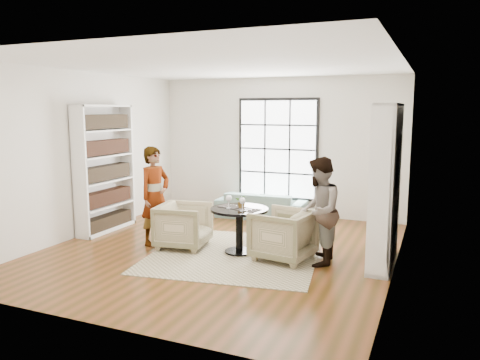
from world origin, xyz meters
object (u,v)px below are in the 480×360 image
at_px(wine_glass_left, 229,199).
at_px(sofa, 261,205).
at_px(armchair_right, 283,235).
at_px(flower_centerpiece, 242,201).
at_px(pedestal_table, 239,221).
at_px(armchair_left, 184,226).
at_px(person_right, 319,211).
at_px(wine_glass_right, 242,201).
at_px(person_left, 155,196).

bearing_deg(wine_glass_left, sofa, 98.54).
bearing_deg(armchair_right, flower_centerpiece, -85.60).
xyz_separation_m(pedestal_table, armchair_left, (-0.99, -0.07, -0.16)).
relative_size(sofa, wine_glass_left, 8.85).
bearing_deg(armchair_left, sofa, -18.83).
bearing_deg(armchair_right, pedestal_table, -82.73).
bearing_deg(wine_glass_left, armchair_right, 2.13).
height_order(pedestal_table, person_right, person_right).
relative_size(wine_glass_right, flower_centerpiece, 1.01).
height_order(armchair_left, armchair_right, armchair_right).
height_order(armchair_right, flower_centerpiece, flower_centerpiece).
bearing_deg(person_right, wine_glass_left, -95.25).
distance_m(sofa, person_right, 3.17).
height_order(person_left, flower_centerpiece, person_left).
relative_size(pedestal_table, armchair_left, 1.12).
bearing_deg(wine_glass_right, person_right, 6.05).
height_order(person_left, wine_glass_right, person_left).
height_order(pedestal_table, sofa, pedestal_table).
relative_size(person_left, wine_glass_left, 7.89).
relative_size(pedestal_table, wine_glass_left, 4.34).
relative_size(armchair_left, wine_glass_left, 3.86).
height_order(pedestal_table, flower_centerpiece, flower_centerpiece).
distance_m(armchair_right, person_left, 2.33).
xyz_separation_m(sofa, armchair_left, (-0.45, -2.56, 0.10)).
xyz_separation_m(armchair_left, wine_glass_left, (0.83, 0.01, 0.52)).
bearing_deg(pedestal_table, flower_centerpiece, 49.29).
bearing_deg(flower_centerpiece, wine_glass_right, -65.28).
xyz_separation_m(person_right, wine_glass_right, (-1.18, -0.13, 0.09)).
bearing_deg(flower_centerpiece, wine_glass_left, -151.40).
height_order(wine_glass_left, wine_glass_right, wine_glass_left).
height_order(pedestal_table, armchair_left, armchair_left).
height_order(sofa, wine_glass_left, wine_glass_left).
xyz_separation_m(person_left, wine_glass_right, (1.66, -0.08, 0.05)).
xyz_separation_m(armchair_left, armchair_right, (1.74, 0.04, 0.02)).
bearing_deg(wine_glass_left, armchair_left, -179.53).
height_order(armchair_left, person_right, person_right).
xyz_separation_m(sofa, person_left, (-1.00, -2.56, 0.57)).
bearing_deg(wine_glass_right, wine_glass_left, 161.62).
relative_size(pedestal_table, wine_glass_right, 4.37).
bearing_deg(armchair_left, pedestal_table, -94.63).
xyz_separation_m(armchair_right, flower_centerpiece, (-0.72, 0.07, 0.45)).
relative_size(person_right, wine_glass_right, 7.61).
xyz_separation_m(sofa, wine_glass_right, (0.66, -2.65, 0.62)).
bearing_deg(person_right, person_left, -95.76).
bearing_deg(flower_centerpiece, armchair_right, -5.39).
distance_m(pedestal_table, person_left, 1.57).
bearing_deg(person_right, wine_glass_right, -90.53).
xyz_separation_m(armchair_left, wine_glass_right, (1.11, -0.08, 0.52)).
height_order(armchair_right, person_right, person_right).
xyz_separation_m(pedestal_table, wine_glass_right, (0.12, -0.16, 0.36)).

